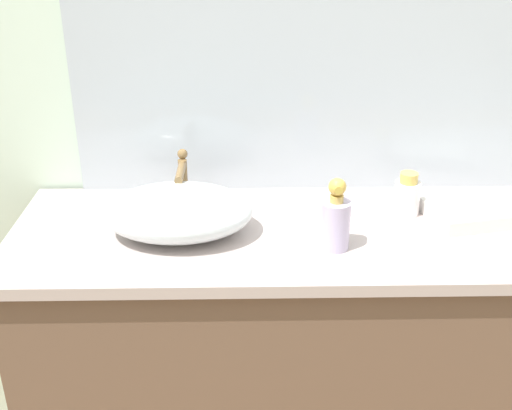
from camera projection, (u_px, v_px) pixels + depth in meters
bathroom_wall_rear at (318, 38)px, 1.73m from camera, size 6.00×0.06×2.60m
vanity_counter at (324, 362)px, 1.82m from camera, size 1.66×0.54×0.87m
sink_basin at (178, 212)px, 1.59m from camera, size 0.38×0.27×0.12m
faucet at (182, 176)px, 1.70m from camera, size 0.03×0.15×0.16m
soap_dispenser at (335, 220)px, 1.52m from camera, size 0.07×0.07×0.18m
lotion_bottle at (407, 196)px, 1.69m from camera, size 0.07×0.07×0.12m
folded_hand_towel at (472, 213)px, 1.68m from camera, size 0.25×0.21×0.04m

